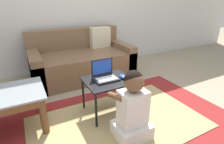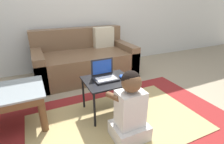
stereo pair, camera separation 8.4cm
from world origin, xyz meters
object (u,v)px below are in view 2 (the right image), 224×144
at_px(laptop_desk, 108,84).
at_px(computer_mouse, 123,77).
at_px(person_seated, 130,110).
at_px(couch, 84,60).
at_px(laptop, 105,76).

height_order(laptop_desk, computer_mouse, computer_mouse).
bearing_deg(person_seated, computer_mouse, 69.80).
height_order(couch, computer_mouse, couch).
height_order(laptop, computer_mouse, laptop).
bearing_deg(person_seated, laptop, 93.35).
distance_m(laptop_desk, computer_mouse, 0.18).
relative_size(laptop_desk, computer_mouse, 4.51).
relative_size(couch, laptop_desk, 3.13).
relative_size(couch, person_seated, 2.37).
relative_size(couch, laptop, 6.21).
distance_m(couch, laptop_desk, 1.21).
distance_m(laptop_desk, person_seated, 0.47).
relative_size(laptop, computer_mouse, 2.27).
bearing_deg(laptop, couch, 84.65).
height_order(couch, laptop, couch).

